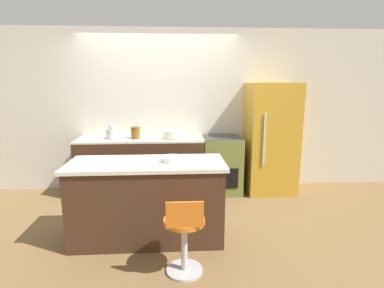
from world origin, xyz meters
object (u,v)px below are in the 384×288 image
at_px(refrigerator, 271,139).
at_px(stool_chair, 184,236).
at_px(oven_range, 222,164).
at_px(kettle, 113,133).
at_px(mixing_bowl, 172,134).

xyz_separation_m(refrigerator, stool_chair, (-1.46, -2.10, -0.50)).
xyz_separation_m(oven_range, kettle, (-1.70, -0.04, 0.55)).
bearing_deg(kettle, refrigerator, 0.56).
distance_m(refrigerator, mixing_bowl, 1.58).
relative_size(refrigerator, kettle, 7.56).
bearing_deg(mixing_bowl, stool_chair, -86.89).
distance_m(oven_range, mixing_bowl, 0.94).
xyz_separation_m(kettle, mixing_bowl, (0.91, 0.00, -0.04)).
relative_size(oven_range, mixing_bowl, 3.43).
xyz_separation_m(stool_chair, kettle, (-1.02, 2.07, 0.62)).
bearing_deg(oven_range, kettle, -178.61).
bearing_deg(mixing_bowl, kettle, -180.00).
height_order(refrigerator, kettle, refrigerator).
xyz_separation_m(oven_range, refrigerator, (0.78, -0.02, 0.42)).
bearing_deg(kettle, mixing_bowl, 0.00).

